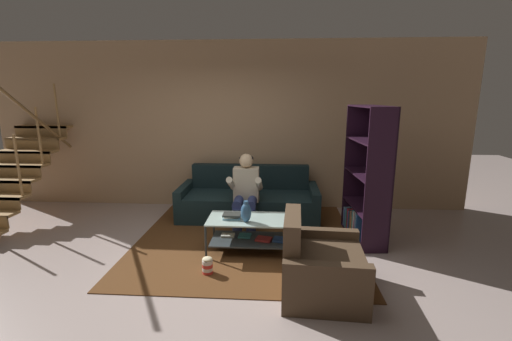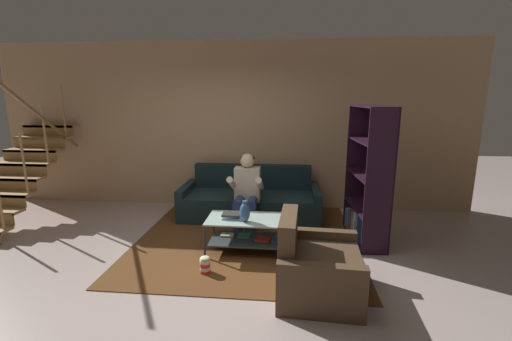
# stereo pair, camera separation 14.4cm
# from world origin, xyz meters

# --- Properties ---
(ground) EXTENTS (16.80, 16.80, 0.00)m
(ground) POSITION_xyz_m (0.00, 0.00, 0.00)
(ground) COLOR #AE9C96
(back_partition) EXTENTS (8.40, 0.12, 2.90)m
(back_partition) POSITION_xyz_m (0.00, 2.46, 1.45)
(back_partition) COLOR tan
(back_partition) RESTS_ON ground
(staircase_run) EXTENTS (0.95, 2.07, 2.38)m
(staircase_run) POSITION_xyz_m (-3.24, 1.37, 0.84)
(staircase_run) COLOR #AB804A
(staircase_run) RESTS_ON ground
(couch) EXTENTS (2.26, 0.91, 0.82)m
(couch) POSITION_xyz_m (0.43, 1.84, 0.27)
(couch) COLOR #16282B
(couch) RESTS_ON ground
(person_seated_center) EXTENTS (0.50, 0.58, 1.14)m
(person_seated_center) POSITION_xyz_m (0.43, 1.30, 0.62)
(person_seated_center) COLOR navy
(person_seated_center) RESTS_ON ground
(coffee_table) EXTENTS (1.03, 0.56, 0.45)m
(coffee_table) POSITION_xyz_m (0.53, 0.54, 0.29)
(coffee_table) COLOR #AAC6BE
(coffee_table) RESTS_ON ground
(area_rug) EXTENTS (3.00, 3.25, 0.01)m
(area_rug) POSITION_xyz_m (0.47, 1.07, 0.01)
(area_rug) COLOR #593519
(area_rug) RESTS_ON ground
(vase) EXTENTS (0.13, 0.13, 0.27)m
(vase) POSITION_xyz_m (0.51, 0.42, 0.57)
(vase) COLOR #2F5983
(vase) RESTS_ON coffee_table
(book_stack) EXTENTS (0.24, 0.20, 0.06)m
(book_stack) POSITION_xyz_m (0.32, 0.53, 0.48)
(book_stack) COLOR #699CB4
(book_stack) RESTS_ON coffee_table
(bookshelf) EXTENTS (0.43, 1.03, 1.85)m
(bookshelf) POSITION_xyz_m (2.15, 1.10, 0.68)
(bookshelf) COLOR black
(bookshelf) RESTS_ON ground
(armchair) EXTENTS (0.86, 0.97, 0.83)m
(armchair) POSITION_xyz_m (1.34, -0.36, 0.28)
(armchair) COLOR #4D3927
(armchair) RESTS_ON ground
(popcorn_tub) EXTENTS (0.12, 0.12, 0.20)m
(popcorn_tub) POSITION_xyz_m (0.12, -0.08, 0.10)
(popcorn_tub) COLOR red
(popcorn_tub) RESTS_ON ground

